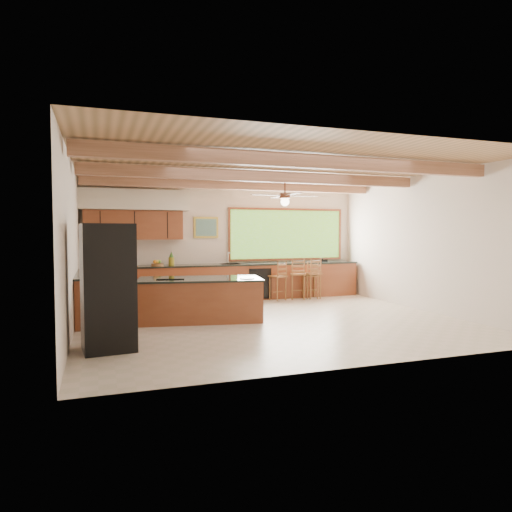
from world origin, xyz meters
name	(u,v)px	position (x,y,z in m)	size (l,w,h in m)	color
ground	(271,320)	(0.00, 0.00, 0.00)	(7.20, 7.20, 0.00)	beige
room_shell	(252,209)	(-0.17, 0.65, 2.21)	(7.27, 6.54, 3.02)	beige
counter_run	(202,285)	(-0.82, 2.52, 0.46)	(7.12, 3.10, 1.26)	brown
island	(200,299)	(-1.30, 0.50, 0.42)	(2.54, 1.51, 0.85)	brown
refrigerator	(108,287)	(-3.05, -1.30, 0.93)	(0.79, 0.77, 1.85)	black
bar_stool_a	(279,277)	(1.13, 2.40, 0.60)	(0.46, 0.46, 1.01)	brown
bar_stool_b	(299,275)	(1.69, 2.39, 0.64)	(0.50, 0.50, 1.08)	brown
bar_stool_c	(312,276)	(2.06, 2.40, 0.58)	(0.40, 0.40, 0.98)	brown
bar_stool_d	(313,274)	(2.09, 2.39, 0.64)	(0.43, 0.43, 1.08)	brown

